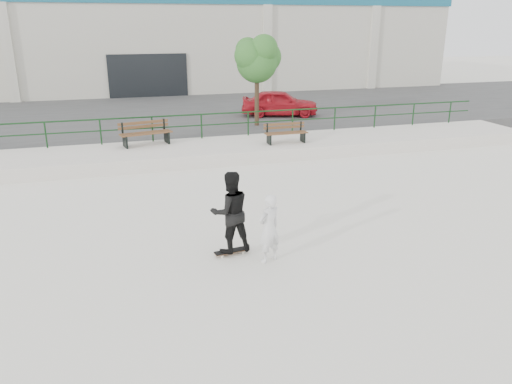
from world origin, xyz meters
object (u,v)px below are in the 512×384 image
object	(u,v)px
tree	(257,58)
seated_skater	(269,228)
bench_left	(146,133)
standing_skater	(230,212)
skateboard	(231,251)
red_car	(280,103)
bench_right	(286,133)

from	to	relation	value
tree	seated_skater	distance (m)	13.40
bench_left	tree	distance (m)	6.48
standing_skater	seated_skater	size ratio (longest dim) A/B	1.20
standing_skater	seated_skater	distance (m)	0.96
tree	skateboard	xyz separation A→B (m)	(-4.22, -12.06, -3.50)
red_car	tree	bearing A→B (deg)	156.45
skateboard	standing_skater	bearing A→B (deg)	171.06
bench_left	red_car	distance (m)	8.56
skateboard	tree	bearing A→B (deg)	61.80
bench_left	red_car	size ratio (longest dim) A/B	0.53
standing_skater	tree	bearing A→B (deg)	-114.37
red_car	skateboard	distance (m)	15.45
bench_right	seated_skater	bearing A→B (deg)	-112.05
tree	skateboard	distance (m)	13.25
standing_skater	red_car	bearing A→B (deg)	-118.18
red_car	standing_skater	xyz separation A→B (m)	(-6.04, -14.18, -0.12)
bench_right	seated_skater	xyz separation A→B (m)	(-3.53, -8.84, -0.11)
bench_left	standing_skater	xyz separation A→B (m)	(1.12, -9.48, 0.08)
tree	seated_skater	size ratio (longest dim) A/B	2.61
bench_right	skateboard	xyz separation A→B (m)	(-4.26, -8.27, -0.82)
bench_left	skateboard	distance (m)	9.59
bench_left	bench_right	size ratio (longest dim) A/B	1.21
bench_left	tree	bearing A→B (deg)	13.80
bench_left	standing_skater	world-z (taller)	standing_skater
bench_left	red_car	bearing A→B (deg)	21.25
bench_right	red_car	world-z (taller)	red_car
red_car	skateboard	size ratio (longest dim) A/B	4.86
bench_right	red_car	distance (m)	6.17
red_car	seated_skater	distance (m)	15.68
bench_right	standing_skater	distance (m)	9.30
tree	red_car	world-z (taller)	tree
bench_left	seated_skater	bearing A→B (deg)	-91.59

